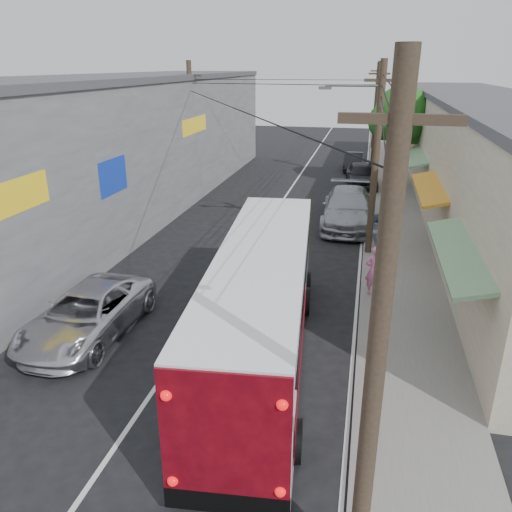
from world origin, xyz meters
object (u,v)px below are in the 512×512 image
Objects in this scene: parked_suv at (348,208)px; pedestrian_near at (374,271)px; jeepney at (87,314)px; parked_car_far at (353,162)px; pedestrian_far at (374,229)px; coach_bus at (262,302)px; parked_car_mid at (362,175)px.

pedestrian_near is (1.32, -8.49, 0.11)m from parked_suv.
pedestrian_near is (8.45, 4.64, 0.29)m from jeepney.
parked_car_far is (-0.29, 14.65, -0.24)m from parked_suv.
coach_bus is at bearing 103.40° from pedestrian_far.
pedestrian_near is (0.84, -17.36, 0.21)m from parked_car_mid.
parked_car_far is (-0.77, 5.78, -0.15)m from parked_car_mid.
parked_car_mid is at bearing 85.54° from parked_suv.
pedestrian_far is (8.44, 9.88, 0.17)m from jeepney.
parked_car_far is at bearing 91.83° from parked_car_mid.
parked_suv is 14.65m from parked_car_far.
coach_bus is at bearing -101.50° from parked_car_mid.
pedestrian_far is at bearing -99.66° from pedestrian_near.
coach_bus reaches higher than pedestrian_near.
parked_car_far is 23.20m from pedestrian_near.
jeepney is 1.30× the size of parked_car_far.
pedestrian_near is at bearing 50.59° from coach_bus.
parked_car_mid is 2.65× the size of pedestrian_near.
coach_bus is 27.74m from parked_car_far.
parked_suv is (1.74, 13.03, -0.76)m from coach_bus.
parked_car_far is at bearing 77.30° from jeepney.
parked_car_mid is 3.08× the size of pedestrian_far.
coach_bus reaches higher than parked_suv.
parked_car_mid reaches higher than jeepney.
pedestrian_far is at bearing -91.78° from parked_car_mid.
parked_car_far is (1.45, 27.68, -1.00)m from coach_bus.
jeepney is (-5.39, -0.09, -0.94)m from coach_bus.
parked_car_far is 2.61× the size of pedestrian_far.
parked_car_mid reaches higher than parked_car_far.
jeepney is at bearing 19.00° from pedestrian_near.
coach_bus is 2.16× the size of jeepney.
coach_bus is 1.81× the size of parked_suv.
jeepney is at bearing 175.52° from coach_bus.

